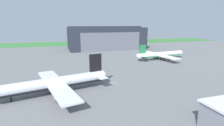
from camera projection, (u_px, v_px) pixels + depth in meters
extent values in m
plane|color=slate|center=(112.00, 84.00, 75.44)|extent=(440.00, 440.00, 0.00)
cube|color=#357538|center=(73.00, 43.00, 236.65)|extent=(440.00, 56.00, 0.08)
cube|color=#232833|center=(106.00, 38.00, 183.11)|extent=(76.48, 37.34, 21.90)
cube|color=slate|center=(111.00, 42.00, 166.07)|extent=(58.13, 0.30, 17.52)
cube|color=#232833|center=(106.00, 27.00, 180.62)|extent=(76.48, 8.96, 1.20)
cylinder|color=silver|center=(54.00, 83.00, 63.77)|extent=(40.42, 13.31, 4.24)
sphere|color=silver|center=(103.00, 75.00, 73.91)|extent=(3.31, 3.31, 3.31)
cube|color=black|center=(54.00, 86.00, 64.02)|extent=(37.27, 12.62, 0.74)
cube|color=black|center=(96.00, 63.00, 71.05)|extent=(5.22, 1.58, 7.21)
cube|color=silver|center=(94.00, 73.00, 75.26)|extent=(4.90, 6.61, 0.28)
cube|color=silver|center=(101.00, 77.00, 69.94)|extent=(4.90, 6.61, 0.28)
cube|color=silver|center=(50.00, 77.00, 72.99)|extent=(10.49, 19.43, 0.56)
cube|color=silver|center=(64.00, 94.00, 55.58)|extent=(10.49, 19.43, 0.56)
cylinder|color=gray|center=(49.00, 82.00, 71.67)|extent=(4.45, 3.18, 2.33)
cylinder|color=gray|center=(60.00, 97.00, 56.73)|extent=(4.45, 3.18, 2.33)
cylinder|color=black|center=(11.00, 99.00, 57.53)|extent=(0.56, 0.56, 1.92)
cylinder|color=black|center=(57.00, 89.00, 67.11)|extent=(0.56, 0.56, 1.92)
cylinder|color=black|center=(60.00, 92.00, 63.37)|extent=(0.56, 0.56, 1.92)
cylinder|color=white|center=(161.00, 54.00, 126.81)|extent=(37.74, 7.71, 3.48)
sphere|color=white|center=(180.00, 53.00, 134.34)|extent=(3.34, 3.34, 3.34)
sphere|color=white|center=(139.00, 56.00, 119.27)|extent=(2.71, 2.71, 2.71)
cube|color=#1E7A42|center=(161.00, 56.00, 127.01)|extent=(34.76, 7.41, 0.61)
cube|color=#1E7A42|center=(143.00, 49.00, 119.46)|extent=(4.90, 0.95, 5.92)
cube|color=white|center=(144.00, 56.00, 117.75)|extent=(3.91, 5.22, 0.28)
cube|color=white|center=(139.00, 55.00, 122.45)|extent=(3.91, 5.22, 0.28)
cube|color=white|center=(169.00, 57.00, 118.41)|extent=(7.84, 17.04, 0.56)
cube|color=white|center=(152.00, 53.00, 134.78)|extent=(7.84, 17.04, 0.56)
cylinder|color=gray|center=(168.00, 58.00, 120.18)|extent=(3.50, 2.28, 1.91)
cylinder|color=gray|center=(154.00, 55.00, 134.20)|extent=(3.50, 2.28, 1.91)
cylinder|color=black|center=(174.00, 57.00, 132.53)|extent=(0.56, 0.56, 2.05)
cylinder|color=black|center=(161.00, 59.00, 125.17)|extent=(0.56, 0.56, 2.05)
cylinder|color=black|center=(157.00, 58.00, 128.43)|extent=(0.56, 0.56, 2.05)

